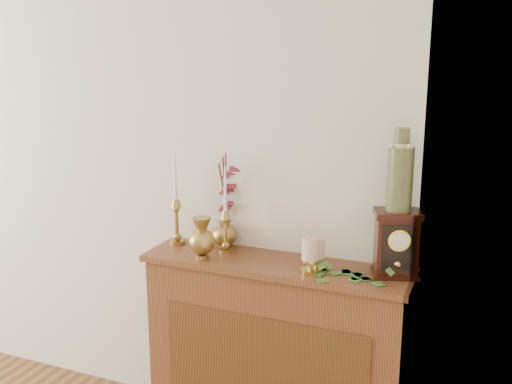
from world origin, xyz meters
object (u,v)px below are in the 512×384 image
at_px(candlestick_center, 226,225).
at_px(bud_vase, 202,239).
at_px(mantel_clock, 396,244).
at_px(candlestick_left, 176,214).
at_px(ceramic_vase, 400,174).
at_px(ginger_jar, 228,203).

relative_size(candlestick_center, bud_vase, 2.12).
distance_m(bud_vase, mantel_clock, 0.87).
xyz_separation_m(candlestick_left, bud_vase, (0.22, -0.14, -0.06)).
bearing_deg(ceramic_vase, ginger_jar, 173.28).
xyz_separation_m(candlestick_left, mantel_clock, (1.07, -0.01, -0.01)).
xyz_separation_m(ginger_jar, mantel_clock, (0.83, -0.10, -0.07)).
bearing_deg(candlestick_left, ceramic_vase, -0.66).
xyz_separation_m(candlestick_left, candlestick_center, (0.28, -0.02, -0.02)).
height_order(candlestick_left, ginger_jar, ginger_jar).
xyz_separation_m(bud_vase, ceramic_vase, (0.85, 0.13, 0.34)).
bearing_deg(ginger_jar, bud_vase, -95.81).
distance_m(candlestick_left, bud_vase, 0.27).
relative_size(candlestick_left, ceramic_vase, 1.35).
distance_m(candlestick_center, ceramic_vase, 0.85).
height_order(candlestick_left, mantel_clock, candlestick_left).
relative_size(candlestick_center, ceramic_vase, 1.21).
bearing_deg(candlestick_center, ginger_jar, 109.53).
height_order(candlestick_center, bud_vase, candlestick_center).
relative_size(mantel_clock, ceramic_vase, 0.83).
distance_m(bud_vase, ceramic_vase, 0.93).
height_order(ginger_jar, ceramic_vase, ceramic_vase).
distance_m(ginger_jar, ceramic_vase, 0.87).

